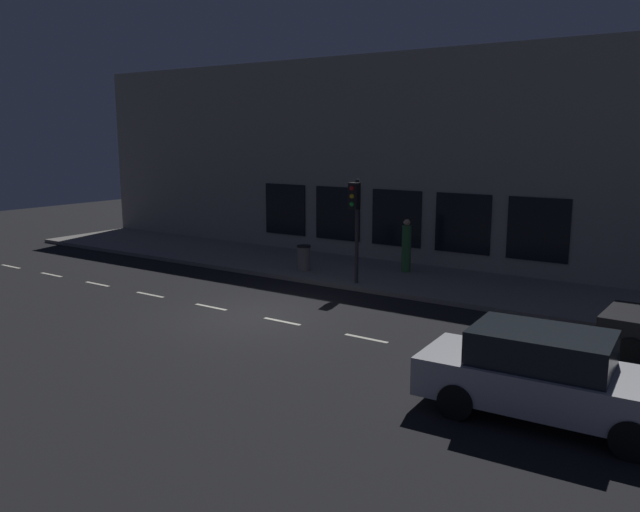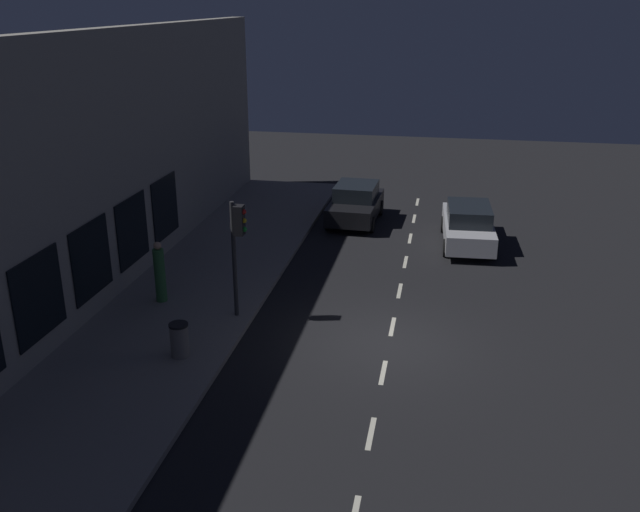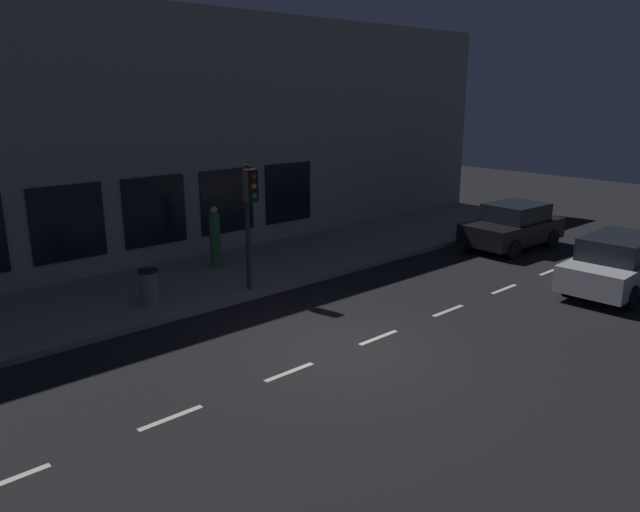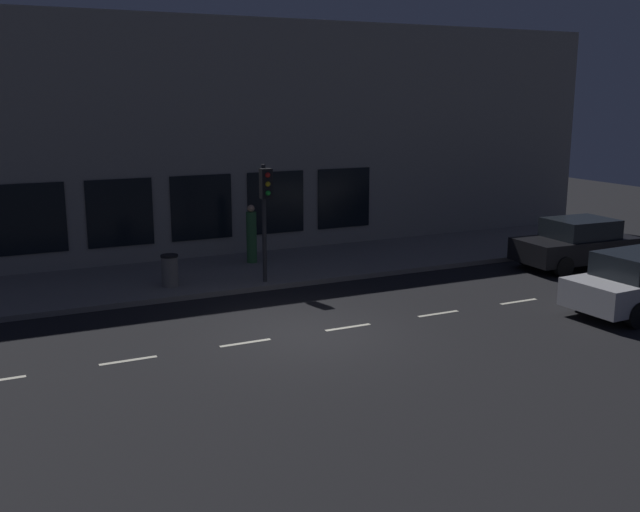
# 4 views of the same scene
# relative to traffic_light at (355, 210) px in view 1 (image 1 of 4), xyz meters

# --- Properties ---
(ground_plane) EXTENTS (60.00, 60.00, 0.00)m
(ground_plane) POSITION_rel_traffic_light_xyz_m (-4.34, 0.64, -2.57)
(ground_plane) COLOR black
(sidewalk) EXTENTS (4.50, 32.00, 0.15)m
(sidewalk) POSITION_rel_traffic_light_xyz_m (1.91, 0.64, -2.49)
(sidewalk) COLOR gray
(sidewalk) RESTS_ON ground
(building_facade) EXTENTS (0.65, 32.00, 7.94)m
(building_facade) POSITION_rel_traffic_light_xyz_m (4.45, 0.64, 1.39)
(building_facade) COLOR gray
(building_facade) RESTS_ON ground
(lane_centre_line) EXTENTS (0.12, 27.20, 0.01)m
(lane_centre_line) POSITION_rel_traffic_light_xyz_m (-4.34, -0.36, -2.56)
(lane_centre_line) COLOR beige
(lane_centre_line) RESTS_ON ground
(traffic_light) EXTENTS (0.47, 0.32, 3.39)m
(traffic_light) POSITION_rel_traffic_light_xyz_m (0.00, 0.00, 0.00)
(traffic_light) COLOR #2D2D30
(traffic_light) RESTS_ON sidewalk
(parked_car_1) EXTENTS (2.01, 4.55, 1.58)m
(parked_car_1) POSITION_rel_traffic_light_xyz_m (-6.48, -7.81, -1.78)
(parked_car_1) COLOR #B7B7BC
(parked_car_1) RESTS_ON ground
(pedestrian_0) EXTENTS (0.44, 0.44, 1.88)m
(pedestrian_0) POSITION_rel_traffic_light_xyz_m (2.65, -0.54, -1.53)
(pedestrian_0) COLOR #336B38
(pedestrian_0) RESTS_ON sidewalk
(trash_bin) EXTENTS (0.49, 0.49, 0.90)m
(trash_bin) POSITION_rel_traffic_light_xyz_m (0.82, 2.60, -1.96)
(trash_bin) COLOR slate
(trash_bin) RESTS_ON sidewalk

